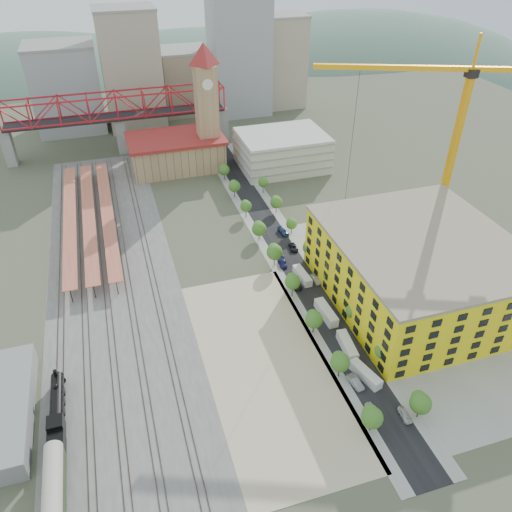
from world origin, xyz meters
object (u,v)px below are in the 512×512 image
object	(u,v)px
tower_crane	(446,122)
site_trailer_d	(302,276)
construction_building	(419,269)
site_trailer_c	(326,313)
clock_tower	(206,96)
site_trailer_a	(365,374)
coach	(54,499)
site_trailer_b	(347,346)
car_0	(373,411)
locomotive	(57,414)

from	to	relation	value
tower_crane	site_trailer_d	size ratio (longest dim) A/B	7.09
construction_building	site_trailer_c	world-z (taller)	construction_building
clock_tower	site_trailer_a	size ratio (longest dim) A/B	5.95
coach	site_trailer_b	distance (m)	69.10
site_trailer_b	site_trailer_a	bearing A→B (deg)	-84.59
construction_building	site_trailer_a	bearing A→B (deg)	-139.45
clock_tower	site_trailer_d	xyz separation A→B (m)	(8.00, -83.66, -27.51)
coach	car_0	xyz separation A→B (m)	(63.00, 1.81, -2.59)
coach	site_trailer_c	distance (m)	73.74
locomotive	site_trailer_d	distance (m)	72.61
car_0	locomotive	bearing A→B (deg)	164.54
locomotive	site_trailer_d	bearing A→B (deg)	24.62
tower_crane	site_trailer_b	distance (m)	71.04
construction_building	tower_crane	bearing A→B (deg)	53.75
construction_building	tower_crane	world-z (taller)	tower_crane
tower_crane	site_trailer_d	xyz separation A→B (m)	(-45.87, -10.77, -36.65)
tower_crane	construction_building	bearing A→B (deg)	-126.25
locomotive	coach	distance (m)	19.42
construction_building	locomotive	xyz separation A→B (m)	(-92.00, -13.91, -7.17)
car_0	site_trailer_a	bearing A→B (deg)	72.13
coach	site_trailer_d	bearing A→B (deg)	36.94
site_trailer_b	site_trailer_d	world-z (taller)	site_trailer_b
construction_building	site_trailer_b	size ratio (longest dim) A/B	5.55
tower_crane	car_0	xyz separation A→B (m)	(-48.87, -58.58, -37.08)
site_trailer_c	car_0	size ratio (longest dim) A/B	2.18
locomotive	site_trailer_c	xyz separation A→B (m)	(66.00, 13.44, -0.93)
coach	site_trailer_c	xyz separation A→B (m)	(66.00, 32.83, -2.03)
site_trailer_c	car_0	distance (m)	31.16
coach	car_0	size ratio (longest dim) A/B	4.55
site_trailer_a	coach	bearing A→B (deg)	173.52
site_trailer_b	site_trailer_d	distance (m)	29.28
site_trailer_b	coach	bearing A→B (deg)	-157.45
site_trailer_a	site_trailer_d	distance (m)	38.58
coach	site_trailer_b	bearing A→B (deg)	17.14
construction_building	site_trailer_a	world-z (taller)	construction_building
clock_tower	locomotive	size ratio (longest dim) A/B	2.17
clock_tower	site_trailer_d	size ratio (longest dim) A/B	6.02
clock_tower	site_trailer_b	xyz separation A→B (m)	(8.00, -112.94, -27.45)
construction_building	locomotive	distance (m)	93.32
site_trailer_c	locomotive	bearing A→B (deg)	-170.65
locomotive	site_trailer_c	size ratio (longest dim) A/B	2.50
site_trailer_d	car_0	distance (m)	47.91
site_trailer_c	coach	bearing A→B (deg)	-155.71
site_trailer_c	site_trailer_d	size ratio (longest dim) A/B	1.11
clock_tower	tower_crane	bearing A→B (deg)	-53.53
coach	car_0	world-z (taller)	coach
site_trailer_a	site_trailer_d	world-z (taller)	site_trailer_a
clock_tower	locomotive	distance (m)	130.53
locomotive	tower_crane	bearing A→B (deg)	20.13
construction_building	site_trailer_c	bearing A→B (deg)	-178.97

